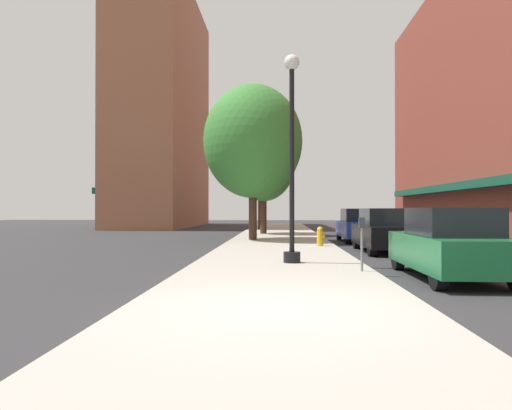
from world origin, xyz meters
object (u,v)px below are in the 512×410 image
(tree_mid, at_px, (261,173))
(car_green, at_px, (450,244))
(parking_meter_near, at_px, (362,237))
(tree_far, at_px, (253,141))
(lamppost, at_px, (292,154))
(car_blue, at_px, (359,226))
(car_black, at_px, (384,231))
(tree_near, at_px, (263,166))
(fire_hydrant, at_px, (320,236))

(tree_mid, distance_m, car_green, 25.62)
(parking_meter_near, distance_m, tree_far, 12.87)
(lamppost, bearing_deg, tree_far, 99.50)
(car_green, height_order, car_blue, same)
(parking_meter_near, distance_m, car_black, 6.68)
(lamppost, bearing_deg, tree_near, 94.86)
(lamppost, relative_size, car_green, 1.37)
(tree_far, bearing_deg, lamppost, -80.50)
(tree_near, xyz_separation_m, tree_far, (-0.33, -5.75, 0.72))
(tree_near, relative_size, tree_mid, 0.99)
(parking_meter_near, distance_m, tree_near, 18.07)
(car_green, relative_size, car_blue, 1.00)
(tree_near, bearing_deg, tree_far, -93.32)
(tree_far, bearing_deg, car_black, -45.50)
(lamppost, xyz_separation_m, fire_hydrant, (1.32, 6.11, -2.68))
(parking_meter_near, bearing_deg, car_black, 73.02)
(tree_far, xyz_separation_m, car_black, (5.27, -5.37, -4.19))
(lamppost, bearing_deg, fire_hydrant, 77.81)
(parking_meter_near, distance_m, car_blue, 12.27)
(car_black, bearing_deg, car_blue, 89.48)
(tree_far, relative_size, car_green, 1.79)
(parking_meter_near, xyz_separation_m, tree_near, (-2.99, 17.50, 3.33))
(car_black, bearing_deg, lamppost, -128.50)
(lamppost, relative_size, fire_hydrant, 7.47)
(parking_meter_near, height_order, car_green, car_green)
(tree_far, bearing_deg, tree_mid, 90.49)
(tree_mid, height_order, car_black, tree_mid)
(tree_far, distance_m, car_blue, 6.75)
(fire_hydrant, relative_size, car_green, 0.18)
(tree_near, xyz_separation_m, tree_mid, (-0.44, 6.86, 0.15))
(fire_hydrant, xyz_separation_m, car_blue, (2.28, 4.23, 0.29))
(car_black, bearing_deg, car_green, -90.52)
(tree_near, distance_m, tree_far, 5.81)
(tree_near, bearing_deg, parking_meter_near, -80.30)
(tree_near, bearing_deg, car_green, -74.59)
(lamppost, distance_m, tree_near, 15.83)
(car_blue, bearing_deg, fire_hydrant, -117.99)
(fire_hydrant, relative_size, tree_far, 0.10)
(car_black, height_order, car_blue, same)
(fire_hydrant, height_order, car_green, car_green)
(tree_mid, distance_m, car_black, 19.12)
(fire_hydrant, bearing_deg, car_black, -33.20)
(tree_far, distance_m, car_black, 8.61)
(tree_near, bearing_deg, fire_hydrant, -74.57)
(parking_meter_near, height_order, car_blue, car_blue)
(lamppost, relative_size, car_blue, 1.37)
(car_black, distance_m, car_blue, 5.73)
(fire_hydrant, bearing_deg, parking_meter_near, -87.58)
(tree_mid, xyz_separation_m, car_blue, (5.38, -12.25, -3.62))
(tree_mid, relative_size, car_green, 1.50)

